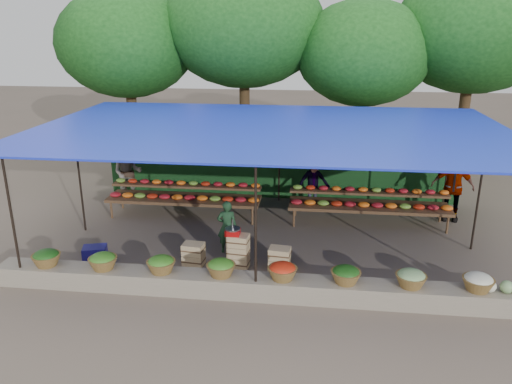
# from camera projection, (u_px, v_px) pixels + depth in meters

# --- Properties ---
(ground) EXTENTS (60.00, 60.00, 0.00)m
(ground) POSITION_uv_depth(u_px,v_px,m) (270.00, 239.00, 12.38)
(ground) COLOR brown
(ground) RESTS_ON ground
(stone_curb) EXTENTS (10.60, 0.55, 0.40)m
(stone_curb) POSITION_uv_depth(u_px,v_px,m) (257.00, 287.00, 9.73)
(stone_curb) COLOR slate
(stone_curb) RESTS_ON ground
(stall_canopy) EXTENTS (10.80, 6.60, 2.82)m
(stall_canopy) POSITION_uv_depth(u_px,v_px,m) (271.00, 133.00, 11.61)
(stall_canopy) COLOR black
(stall_canopy) RESTS_ON ground
(produce_baskets) EXTENTS (8.98, 0.58, 0.34)m
(produce_baskets) POSITION_uv_depth(u_px,v_px,m) (251.00, 270.00, 9.63)
(produce_baskets) COLOR brown
(produce_baskets) RESTS_ON stone_curb
(netting_backdrop) EXTENTS (10.60, 0.06, 2.50)m
(netting_backdrop) POSITION_uv_depth(u_px,v_px,m) (280.00, 158.00, 14.95)
(netting_backdrop) COLOR #1B4C1E
(netting_backdrop) RESTS_ON ground
(tree_row) EXTENTS (16.51, 5.50, 7.12)m
(tree_row) POSITION_uv_depth(u_px,v_px,m) (303.00, 36.00, 16.56)
(tree_row) COLOR #382614
(tree_row) RESTS_ON ground
(fruit_table_left) EXTENTS (4.21, 0.95, 0.93)m
(fruit_table_left) POSITION_uv_depth(u_px,v_px,m) (185.00, 195.00, 13.75)
(fruit_table_left) COLOR #503020
(fruit_table_left) RESTS_ON ground
(fruit_table_right) EXTENTS (4.21, 0.95, 0.93)m
(fruit_table_right) POSITION_uv_depth(u_px,v_px,m) (369.00, 202.00, 13.18)
(fruit_table_right) COLOR #503020
(fruit_table_right) RESTS_ON ground
(crate_counter) EXTENTS (2.38, 0.39, 0.77)m
(crate_counter) POSITION_uv_depth(u_px,v_px,m) (237.00, 254.00, 10.85)
(crate_counter) COLOR tan
(crate_counter) RESTS_ON ground
(weighing_scale) EXTENTS (0.33, 0.33, 0.35)m
(weighing_scale) POSITION_uv_depth(u_px,v_px,m) (233.00, 231.00, 10.68)
(weighing_scale) COLOR red
(weighing_scale) RESTS_ON crate_counter
(vendor_seated) EXTENTS (0.51, 0.38, 1.26)m
(vendor_seated) POSITION_uv_depth(u_px,v_px,m) (227.00, 227.00, 11.50)
(vendor_seated) COLOR #1C3E23
(vendor_seated) RESTS_ON ground
(customer_left) EXTENTS (0.95, 0.79, 1.76)m
(customer_left) POSITION_uv_depth(u_px,v_px,m) (128.00, 172.00, 14.84)
(customer_left) COLOR slate
(customer_left) RESTS_ON ground
(customer_mid) EXTENTS (1.15, 0.88, 1.57)m
(customer_mid) POSITION_uv_depth(u_px,v_px,m) (314.00, 182.00, 14.26)
(customer_mid) COLOR slate
(customer_mid) RESTS_ON ground
(customer_right) EXTENTS (1.16, 0.63, 1.87)m
(customer_right) POSITION_uv_depth(u_px,v_px,m) (452.00, 187.00, 13.34)
(customer_right) COLOR slate
(customer_right) RESTS_ON ground
(blue_crate_front) EXTENTS (0.61, 0.50, 0.32)m
(blue_crate_front) POSITION_uv_depth(u_px,v_px,m) (91.00, 273.00, 10.37)
(blue_crate_front) COLOR navy
(blue_crate_front) RESTS_ON ground
(blue_crate_back) EXTENTS (0.60, 0.50, 0.31)m
(blue_crate_back) POSITION_uv_depth(u_px,v_px,m) (95.00, 253.00, 11.27)
(blue_crate_back) COLOR navy
(blue_crate_back) RESTS_ON ground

